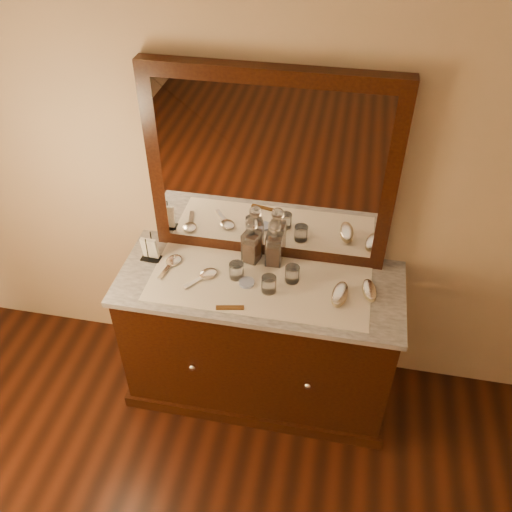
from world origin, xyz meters
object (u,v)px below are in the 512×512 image
at_px(pin_dish, 247,283).
at_px(hand_mirror_outer, 172,262).
at_px(decanter_right, 274,247).
at_px(brush_far, 369,290).
at_px(mirror_frame, 270,170).
at_px(decanter_left, 251,244).
at_px(napkin_rack, 150,250).
at_px(brush_near, 340,294).
at_px(dresser_cabinet, 259,340).
at_px(comb, 230,308).
at_px(hand_mirror_inner, 206,275).

distance_m(pin_dish, hand_mirror_outer, 0.42).
xyz_separation_m(decanter_right, brush_far, (0.50, -0.14, -0.08)).
relative_size(mirror_frame, brush_far, 7.76).
height_order(decanter_left, decanter_right, decanter_right).
height_order(napkin_rack, brush_near, napkin_rack).
distance_m(pin_dish, decanter_right, 0.23).
bearing_deg(dresser_cabinet, brush_near, -6.26).
bearing_deg(brush_far, decanter_right, 164.27).
relative_size(dresser_cabinet, brush_near, 8.03).
height_order(napkin_rack, decanter_left, decanter_left).
xyz_separation_m(decanter_left, decanter_right, (0.12, 0.00, 0.00)).
relative_size(napkin_rack, decanter_right, 0.58).
bearing_deg(brush_near, dresser_cabinet, 173.74).
distance_m(pin_dish, comb, 0.19).
xyz_separation_m(comb, napkin_rack, (-0.49, 0.28, 0.05)).
relative_size(brush_near, hand_mirror_outer, 0.84).
bearing_deg(hand_mirror_inner, decanter_right, 28.68).
bearing_deg(hand_mirror_outer, mirror_frame, 23.25).
relative_size(mirror_frame, brush_near, 6.89).
xyz_separation_m(napkin_rack, decanter_left, (0.52, 0.09, 0.04)).
bearing_deg(mirror_frame, brush_far, -23.21).
relative_size(napkin_rack, brush_near, 0.89).
bearing_deg(brush_far, napkin_rack, 177.49).
height_order(mirror_frame, decanter_right, mirror_frame).
bearing_deg(brush_far, dresser_cabinet, -178.54).
distance_m(pin_dish, decanter_left, 0.21).
height_order(decanter_right, hand_mirror_outer, decanter_right).
distance_m(mirror_frame, brush_near, 0.68).
height_order(decanter_left, brush_near, decanter_left).
bearing_deg(hand_mirror_inner, brush_far, 2.45).
relative_size(napkin_rack, decanter_left, 0.58).
distance_m(decanter_left, brush_far, 0.63).
distance_m(pin_dish, brush_far, 0.60).
height_order(mirror_frame, hand_mirror_inner, mirror_frame).
height_order(comb, decanter_right, decanter_right).
bearing_deg(pin_dish, napkin_rack, 169.75).
height_order(decanter_left, hand_mirror_inner, decanter_left).
xyz_separation_m(brush_far, hand_mirror_inner, (-0.81, -0.03, -0.01)).
bearing_deg(brush_near, decanter_right, 151.05).
relative_size(brush_near, brush_far, 1.13).
height_order(pin_dish, hand_mirror_inner, hand_mirror_inner).
distance_m(comb, decanter_right, 0.41).
distance_m(decanter_right, hand_mirror_inner, 0.38).
bearing_deg(decanter_right, brush_near, -28.95).
bearing_deg(comb, brush_near, 7.44).
relative_size(pin_dish, hand_mirror_outer, 0.38).
xyz_separation_m(pin_dish, decanter_left, (-0.01, 0.19, 0.10)).
distance_m(mirror_frame, brush_far, 0.76).
distance_m(mirror_frame, decanter_right, 0.41).
bearing_deg(comb, decanter_left, 74.00).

